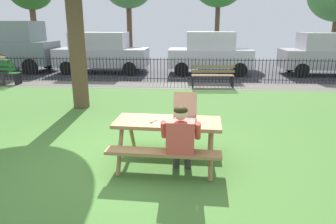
{
  "coord_description": "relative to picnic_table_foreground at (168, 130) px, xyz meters",
  "views": [
    {
      "loc": [
        0.99,
        -5.01,
        2.37
      ],
      "look_at": [
        0.59,
        0.58,
        0.75
      ],
      "focal_mm": 33.07,
      "sensor_mm": 36.0,
      "label": 1
    }
  ],
  "objects": [
    {
      "name": "park_bench_center",
      "position": [
        1.23,
        6.79,
        -0.18
      ],
      "size": [
        1.62,
        0.55,
        0.85
      ],
      "color": "olive",
      "rests_on": "ground"
    },
    {
      "name": "pizza_slice_on_table",
      "position": [
        -0.14,
        -0.13,
        0.18
      ],
      "size": [
        0.32,
        0.27,
        0.02
      ],
      "color": "#EFD078",
      "rests_on": "picnic_table_foreground"
    },
    {
      "name": "cobblestone_walkway",
      "position": [
        -0.62,
        6.93,
        -0.6
      ],
      "size": [
        28.0,
        1.4,
        0.01
      ],
      "primitive_type": "cube",
      "color": "slate"
    },
    {
      "name": "adult_at_table",
      "position": [
        0.24,
        -0.51,
        0.06
      ],
      "size": [
        0.62,
        0.6,
        1.19
      ],
      "color": "#333333",
      "rests_on": "ground"
    },
    {
      "name": "parked_car_center",
      "position": [
        -3.96,
        10.02,
        0.41
      ],
      "size": [
        4.41,
        1.93,
        1.94
      ],
      "color": "#B8B2BD",
      "rests_on": "ground"
    },
    {
      "name": "street_asphalt",
      "position": [
        -0.62,
        11.46,
        -0.6
      ],
      "size": [
        28.0,
        7.67,
        0.01
      ],
      "primitive_type": "cube",
      "color": "#38383D"
    },
    {
      "name": "parked_car_right",
      "position": [
        1.29,
        10.02,
        0.41
      ],
      "size": [
        3.91,
        1.85,
        1.98
      ],
      "color": "silver",
      "rests_on": "ground"
    },
    {
      "name": "picnic_table_foreground",
      "position": [
        0.0,
        0.0,
        0.0
      ],
      "size": [
        1.87,
        1.56,
        0.79
      ],
      "color": "#9B7447",
      "rests_on": "ground"
    },
    {
      "name": "parked_car_left",
      "position": [
        -8.75,
        10.02,
        0.71
      ],
      "size": [
        4.7,
        2.08,
        2.46
      ],
      "color": "slate",
      "rests_on": "ground"
    },
    {
      "name": "pizza_box_open",
      "position": [
        0.29,
        0.06,
        0.28
      ],
      "size": [
        0.41,
        0.47,
        0.45
      ],
      "color": "tan",
      "rests_on": "picnic_table_foreground"
    },
    {
      "name": "iron_fence_streetside",
      "position": [
        -0.62,
        7.63,
        -0.08
      ],
      "size": [
        18.6,
        0.03,
        1.01
      ],
      "color": "black",
      "rests_on": "ground"
    },
    {
      "name": "person_on_park_bench",
      "position": [
        -7.07,
        6.81,
        0.06
      ],
      "size": [
        0.62,
        0.61,
        1.19
      ],
      "color": "#2E2E2E",
      "rests_on": "ground"
    },
    {
      "name": "parked_car_far_right",
      "position": [
        6.82,
        10.02,
        0.41
      ],
      "size": [
        4.42,
        1.95,
        1.94
      ],
      "color": "#B8B4B9",
      "rests_on": "ground"
    },
    {
      "name": "ground",
      "position": [
        -0.62,
        1.82,
        -0.61
      ],
      "size": [
        28.0,
        11.61,
        0.02
      ],
      "primitive_type": "cube",
      "color": "#4A7C34"
    }
  ]
}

